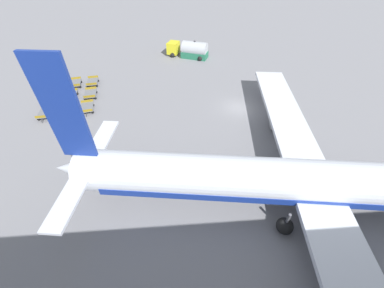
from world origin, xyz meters
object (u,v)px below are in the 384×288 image
(fuel_tanker_primary, at_px, (190,50))
(baggage_dolly_row_mid_a_col_c, at_px, (66,110))
(baggage_dolly_row_mid_b_col_c, at_px, (87,107))
(baggage_dolly_row_mid_a_col_a, at_px, (76,83))
(airplane, at_px, (330,183))
(baggage_dolly_row_near_col_a, at_px, (57,85))
(baggage_dolly_row_near_col_b, at_px, (51,98))
(baggage_dolly_row_mid_b_col_a, at_px, (93,82))
(baggage_dolly_row_mid_a_col_b, at_px, (71,95))
(baggage_dolly_row_mid_b_col_b, at_px, (91,94))
(baggage_dolly_row_near_col_c, at_px, (45,113))

(fuel_tanker_primary, bearing_deg, baggage_dolly_row_mid_a_col_c, -44.40)
(baggage_dolly_row_mid_b_col_c, bearing_deg, baggage_dolly_row_mid_a_col_a, -153.57)
(airplane, distance_m, baggage_dolly_row_near_col_a, 39.38)
(airplane, distance_m, baggage_dolly_row_near_col_b, 36.67)
(baggage_dolly_row_mid_b_col_a, bearing_deg, baggage_dolly_row_mid_a_col_a, -84.70)
(baggage_dolly_row_mid_a_col_b, distance_m, baggage_dolly_row_mid_b_col_b, 2.85)
(baggage_dolly_row_mid_b_col_a, relative_size, baggage_dolly_row_mid_b_col_b, 1.00)
(baggage_dolly_row_near_col_c, distance_m, baggage_dolly_row_mid_a_col_a, 8.58)
(baggage_dolly_row_mid_b_col_b, bearing_deg, baggage_dolly_row_mid_b_col_a, -170.83)
(baggage_dolly_row_near_col_a, bearing_deg, baggage_dolly_row_mid_a_col_b, 42.93)
(baggage_dolly_row_mid_a_col_a, relative_size, baggage_dolly_row_mid_a_col_b, 1.01)
(baggage_dolly_row_near_col_c, relative_size, baggage_dolly_row_mid_b_col_b, 0.99)
(baggage_dolly_row_near_col_c, relative_size, baggage_dolly_row_mid_b_col_c, 0.99)
(baggage_dolly_row_near_col_c, height_order, baggage_dolly_row_mid_a_col_c, same)
(baggage_dolly_row_mid_a_col_a, distance_m, baggage_dolly_row_mid_b_col_a, 2.65)
(baggage_dolly_row_near_col_c, bearing_deg, baggage_dolly_row_near_col_b, -170.21)
(baggage_dolly_row_near_col_c, bearing_deg, baggage_dolly_row_mid_b_col_a, 154.61)
(airplane, xyz_separation_m, baggage_dolly_row_near_col_a, (-24.22, -30.94, -2.57))
(baggage_dolly_row_near_col_a, xyz_separation_m, baggage_dolly_row_near_col_c, (7.90, 1.21, 0.00))
(baggage_dolly_row_near_col_c, height_order, baggage_dolly_row_mid_a_col_b, same)
(airplane, distance_m, baggage_dolly_row_mid_a_col_c, 32.12)
(baggage_dolly_row_near_col_a, relative_size, baggage_dolly_row_near_col_b, 1.00)
(baggage_dolly_row_near_col_c, height_order, baggage_dolly_row_mid_b_col_c, same)
(baggage_dolly_row_mid_a_col_b, relative_size, baggage_dolly_row_mid_b_col_a, 1.00)
(fuel_tanker_primary, bearing_deg, baggage_dolly_row_near_col_b, -54.67)
(fuel_tanker_primary, bearing_deg, baggage_dolly_row_mid_a_col_a, -60.83)
(baggage_dolly_row_mid_a_col_a, bearing_deg, baggage_dolly_row_near_col_a, -78.63)
(baggage_dolly_row_near_col_a, distance_m, baggage_dolly_row_mid_b_col_c, 9.46)
(fuel_tanker_primary, distance_m, baggage_dolly_row_near_col_c, 28.35)
(baggage_dolly_row_near_col_c, xyz_separation_m, baggage_dolly_row_mid_b_col_b, (-4.77, 4.76, 0.00))
(baggage_dolly_row_mid_a_col_b, bearing_deg, baggage_dolly_row_mid_a_col_c, 8.56)
(baggage_dolly_row_mid_a_col_a, distance_m, baggage_dolly_row_mid_a_col_b, 3.92)
(baggage_dolly_row_mid_a_col_c, bearing_deg, baggage_dolly_row_mid_b_col_b, 152.05)
(airplane, xyz_separation_m, baggage_dolly_row_mid_a_col_b, (-20.86, -27.82, -2.57))
(fuel_tanker_primary, bearing_deg, airplane, 14.09)
(baggage_dolly_row_mid_a_col_b, relative_size, baggage_dolly_row_mid_b_col_b, 0.99)
(airplane, distance_m, baggage_dolly_row_mid_b_col_a, 35.89)
(baggage_dolly_row_mid_b_col_a, relative_size, baggage_dolly_row_mid_b_col_c, 0.99)
(baggage_dolly_row_near_col_b, bearing_deg, baggage_dolly_row_mid_b_col_c, 62.77)
(baggage_dolly_row_mid_a_col_b, bearing_deg, baggage_dolly_row_mid_b_col_c, 42.55)
(fuel_tanker_primary, xyz_separation_m, baggage_dolly_row_mid_b_col_c, (18.28, -15.60, -0.90))
(airplane, distance_m, baggage_dolly_row_mid_a_col_a, 37.65)
(baggage_dolly_row_near_col_a, relative_size, baggage_dolly_row_mid_b_col_a, 1.00)
(airplane, height_order, baggage_dolly_row_mid_b_col_b, airplane)
(baggage_dolly_row_near_col_a, xyz_separation_m, baggage_dolly_row_mid_b_col_a, (-0.79, 5.33, 0.00))
(baggage_dolly_row_mid_a_col_a, bearing_deg, baggage_dolly_row_mid_b_col_b, 41.63)
(baggage_dolly_row_mid_b_col_a, distance_m, baggage_dolly_row_mid_b_col_b, 3.97)
(baggage_dolly_row_near_col_c, bearing_deg, fuel_tanker_primary, 132.74)
(fuel_tanker_primary, xyz_separation_m, baggage_dolly_row_mid_a_col_b, (14.69, -18.89, -0.90))
(airplane, height_order, baggage_dolly_row_near_col_b, airplane)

